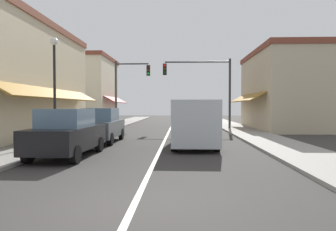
{
  "coord_description": "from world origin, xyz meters",
  "views": [
    {
      "loc": [
        0.88,
        -5.54,
        1.86
      ],
      "look_at": [
        -0.01,
        15.85,
        1.23
      ],
      "focal_mm": 32.96,
      "sensor_mm": 36.0,
      "label": 1
    }
  ],
  "objects_px": {
    "parked_car_nearest_left": "(67,133)",
    "traffic_signal_left_corner": "(127,84)",
    "street_lamp_left_near": "(54,74)",
    "van_in_lane": "(194,122)",
    "traffic_signal_mast_arm": "(206,81)",
    "parked_car_second_left": "(101,125)"
  },
  "relations": [
    {
      "from": "parked_car_nearest_left",
      "to": "traffic_signal_left_corner",
      "type": "bearing_deg",
      "value": 93.11
    },
    {
      "from": "traffic_signal_left_corner",
      "to": "street_lamp_left_near",
      "type": "relative_size",
      "value": 1.15
    },
    {
      "from": "traffic_signal_left_corner",
      "to": "van_in_lane",
      "type": "bearing_deg",
      "value": -66.87
    },
    {
      "from": "van_in_lane",
      "to": "traffic_signal_mast_arm",
      "type": "distance_m",
      "value": 10.99
    },
    {
      "from": "van_in_lane",
      "to": "street_lamp_left_near",
      "type": "xyz_separation_m",
      "value": [
        -6.53,
        -0.05,
        2.24
      ]
    },
    {
      "from": "traffic_signal_mast_arm",
      "to": "van_in_lane",
      "type": "bearing_deg",
      "value": -97.67
    },
    {
      "from": "traffic_signal_left_corner",
      "to": "street_lamp_left_near",
      "type": "distance_m",
      "value": 12.53
    },
    {
      "from": "parked_car_second_left",
      "to": "traffic_signal_mast_arm",
      "type": "relative_size",
      "value": 0.72
    },
    {
      "from": "traffic_signal_mast_arm",
      "to": "parked_car_second_left",
      "type": "bearing_deg",
      "value": -124.11
    },
    {
      "from": "traffic_signal_mast_arm",
      "to": "street_lamp_left_near",
      "type": "height_order",
      "value": "traffic_signal_mast_arm"
    },
    {
      "from": "parked_car_nearest_left",
      "to": "traffic_signal_left_corner",
      "type": "height_order",
      "value": "traffic_signal_left_corner"
    },
    {
      "from": "parked_car_nearest_left",
      "to": "traffic_signal_mast_arm",
      "type": "xyz_separation_m",
      "value": [
        6.18,
        13.77,
        3.02
      ]
    },
    {
      "from": "parked_car_nearest_left",
      "to": "street_lamp_left_near",
      "type": "bearing_deg",
      "value": 120.31
    },
    {
      "from": "parked_car_nearest_left",
      "to": "van_in_lane",
      "type": "distance_m",
      "value": 5.75
    },
    {
      "from": "parked_car_nearest_left",
      "to": "van_in_lane",
      "type": "height_order",
      "value": "van_in_lane"
    },
    {
      "from": "van_in_lane",
      "to": "traffic_signal_left_corner",
      "type": "relative_size",
      "value": 0.89
    },
    {
      "from": "traffic_signal_mast_arm",
      "to": "parked_car_nearest_left",
      "type": "bearing_deg",
      "value": -114.16
    },
    {
      "from": "parked_car_second_left",
      "to": "traffic_signal_mast_arm",
      "type": "height_order",
      "value": "traffic_signal_mast_arm"
    },
    {
      "from": "van_in_lane",
      "to": "street_lamp_left_near",
      "type": "relative_size",
      "value": 1.02
    },
    {
      "from": "parked_car_nearest_left",
      "to": "traffic_signal_mast_arm",
      "type": "distance_m",
      "value": 15.39
    },
    {
      "from": "parked_car_second_left",
      "to": "traffic_signal_left_corner",
      "type": "bearing_deg",
      "value": 92.67
    },
    {
      "from": "parked_car_nearest_left",
      "to": "parked_car_second_left",
      "type": "distance_m",
      "value": 4.68
    }
  ]
}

